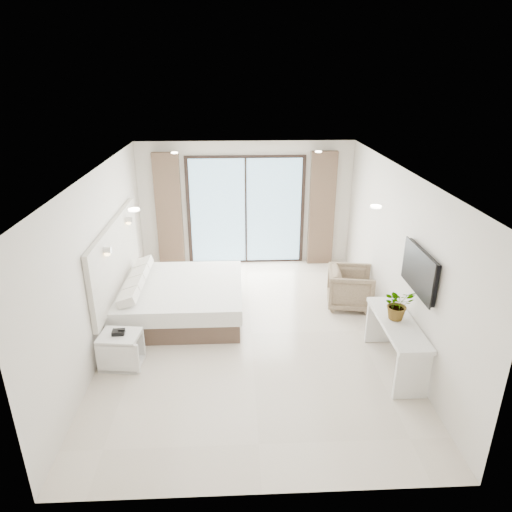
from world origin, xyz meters
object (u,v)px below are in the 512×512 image
object	(u,v)px
nightstand	(121,350)
console_desk	(396,335)
armchair	(351,286)
bed	(180,299)

from	to	relation	value
nightstand	console_desk	xyz separation A→B (m)	(3.97, -0.24, 0.30)
armchair	nightstand	bearing A→B (deg)	123.10
nightstand	console_desk	distance (m)	3.99
bed	armchair	xyz separation A→B (m)	(3.09, 0.20, 0.09)
bed	nightstand	distance (m)	1.63
bed	armchair	world-z (taller)	armchair
armchair	bed	bearing A→B (deg)	103.01
nightstand	console_desk	bearing A→B (deg)	3.10
bed	armchair	size ratio (longest dim) A/B	2.68
nightstand	console_desk	world-z (taller)	console_desk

